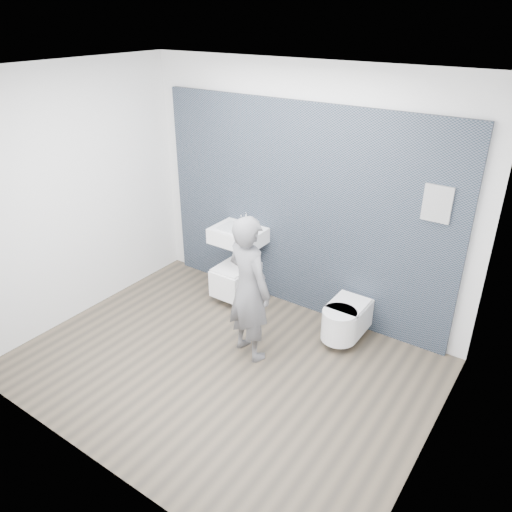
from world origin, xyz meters
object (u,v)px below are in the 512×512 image
Objects in this scene: washbasin at (238,235)px; visitor at (249,289)px; toilet_square at (236,277)px; toilet_rounded at (344,320)px.

visitor reaches higher than washbasin.
washbasin is 0.81× the size of toilet_square.
toilet_rounded is 1.16m from visitor.
toilet_rounded is at bearing -1.72° from toilet_square.
washbasin is 0.39× the size of visitor.
visitor is (0.77, -0.81, 0.48)m from toilet_square.
washbasin is at bearing -31.28° from visitor.
visitor is (0.77, -0.86, -0.06)m from washbasin.
visitor is (-0.71, -0.76, 0.51)m from toilet_rounded.
visitor reaches higher than toilet_square.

